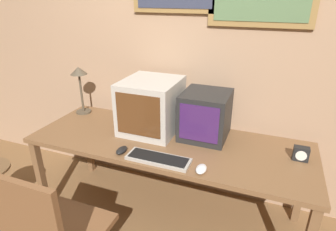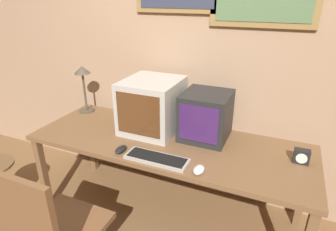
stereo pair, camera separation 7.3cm
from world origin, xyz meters
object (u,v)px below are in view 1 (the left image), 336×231
Objects in this scene: mouse_near_keyboard at (201,169)px; monitor_right at (205,115)px; keyboard_main at (158,159)px; desk_lamp at (80,79)px; desk_clock at (301,154)px; monitor_left at (151,106)px; mouse_far_corner at (122,150)px.

monitor_right is at bearing 102.28° from mouse_near_keyboard.
desk_lamp reaches higher than keyboard_main.
monitor_right is 3.81× the size of desk_clock.
desk_clock is (0.70, -0.11, -0.13)m from monitor_right.
monitor_left is 1.08× the size of desk_lamp.
mouse_near_keyboard is 0.59m from mouse_far_corner.
mouse_far_corner is 1.23m from desk_clock.
monitor_left is 0.44m from monitor_right.
desk_lamp is at bearing 175.11° from desk_clock.
monitor_right is 1.20m from desk_lamp.
monitor_left is 0.52m from keyboard_main.
mouse_far_corner is (-0.29, 0.00, 0.00)m from keyboard_main.
desk_lamp reaches higher than mouse_far_corner.
desk_clock is 0.23× the size of desk_lamp.
mouse_far_corner is at bearing -136.39° from monitor_right.
mouse_near_keyboard is 1.12× the size of desk_clock.
mouse_far_corner is (-0.48, -0.46, -0.16)m from monitor_right.
desk_clock reaches higher than keyboard_main.
mouse_near_keyboard is (0.54, -0.44, -0.19)m from monitor_left.
monitor_right is 0.52m from mouse_near_keyboard.
desk_lamp reaches higher than monitor_left.
desk_clock is at bearing 32.38° from mouse_near_keyboard.
mouse_far_corner is at bearing -96.41° from monitor_left.
keyboard_main is at bearing -60.41° from monitor_left.
monitor_left is 0.72m from mouse_near_keyboard.
desk_lamp is (-1.30, 0.54, 0.31)m from mouse_near_keyboard.
monitor_right is 3.30× the size of mouse_far_corner.
mouse_near_keyboard is 0.70m from desk_clock.
desk_clock is at bearing 16.61° from mouse_far_corner.
desk_lamp is (-0.76, 0.10, 0.12)m from monitor_left.
keyboard_main is at bearing -158.31° from desk_clock.
monitor_right reaches higher than desk_clock.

